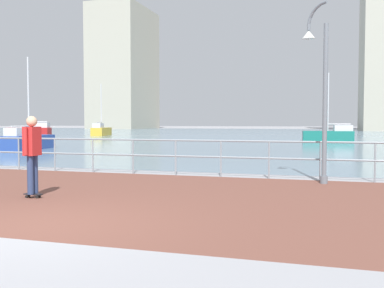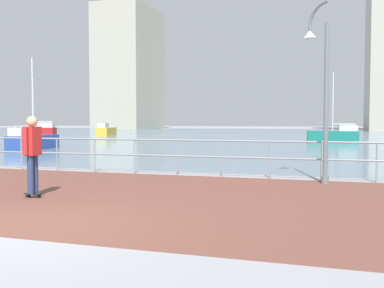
% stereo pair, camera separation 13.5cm
% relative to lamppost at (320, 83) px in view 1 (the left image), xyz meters
% --- Properties ---
extents(ground, '(220.00, 220.00, 0.00)m').
position_rel_lamppost_xyz_m(ground, '(-4.16, 33.63, -2.62)').
color(ground, '#9E9EA3').
extents(brick_paving, '(28.00, 7.55, 0.01)m').
position_rel_lamppost_xyz_m(brick_paving, '(-4.16, -3.28, -2.62)').
color(brick_paving, brown).
rests_on(brick_paving, ground).
extents(harbor_water, '(180.00, 88.00, 0.00)m').
position_rel_lamppost_xyz_m(harbor_water, '(-4.16, 45.50, -2.62)').
color(harbor_water, '#6B899E').
rests_on(harbor_water, ground).
extents(waterfront_railing, '(25.25, 0.06, 1.09)m').
position_rel_lamppost_xyz_m(waterfront_railing, '(-4.16, 0.50, -1.87)').
color(waterfront_railing, '#8C99A3').
rests_on(waterfront_railing, ground).
extents(lamppost, '(0.72, 0.59, 4.74)m').
position_rel_lamppost_xyz_m(lamppost, '(0.00, 0.00, 0.00)').
color(lamppost, slate).
rests_on(lamppost, ground).
extents(skateboarder, '(0.40, 0.55, 1.74)m').
position_rel_lamppost_xyz_m(skateboarder, '(-5.78, -4.15, -1.57)').
color(skateboarder, black).
rests_on(skateboarder, ground).
extents(sailboat_teal, '(1.48, 3.91, 5.38)m').
position_rel_lamppost_xyz_m(sailboat_teal, '(-16.46, 9.89, -2.11)').
color(sailboat_teal, '#284799').
rests_on(sailboat_teal, ground).
extents(sailboat_red, '(4.77, 2.59, 6.40)m').
position_rel_lamppost_xyz_m(sailboat_red, '(-30.40, 28.85, -2.01)').
color(sailboat_red, '#B21E1E').
rests_on(sailboat_red, ground).
extents(sailboat_white, '(4.11, 1.66, 5.62)m').
position_rel_lamppost_xyz_m(sailboat_white, '(0.53, 26.10, -2.08)').
color(sailboat_white, '#197266').
rests_on(sailboat_white, ground).
extents(sailboat_yellow, '(2.22, 4.49, 6.05)m').
position_rel_lamppost_xyz_m(sailboat_yellow, '(-24.93, 34.56, -2.04)').
color(sailboat_yellow, gold).
rests_on(sailboat_yellow, ground).
extents(tower_concrete, '(11.18, 16.99, 29.74)m').
position_rel_lamppost_xyz_m(tower_concrete, '(-44.96, 83.22, 11.42)').
color(tower_concrete, '#B2AD99').
rests_on(tower_concrete, ground).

